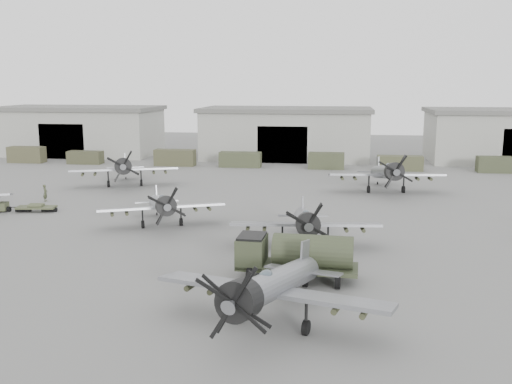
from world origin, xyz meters
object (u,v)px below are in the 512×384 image
Objects in this scene: aircraft_far_1 at (387,172)px; fuel_tanker at (295,253)px; aircraft_far_0 at (124,167)px; ground_crew at (45,193)px; aircraft_mid_2 at (305,221)px; tug_trailer at (13,207)px; aircraft_mid_1 at (162,205)px; aircraft_near_1 at (270,287)px.

fuel_tanker is (-8.36, -31.78, -0.72)m from aircraft_far_1.
aircraft_far_1 reaches higher than aircraft_far_0.
aircraft_far_1 is 39.07m from ground_crew.
aircraft_far_0 is at bearing 129.04° from aircraft_mid_2.
aircraft_mid_2 is 1.76× the size of tug_trailer.
tug_trailer is at bearing 143.39° from aircraft_mid_1.
aircraft_far_1 is (32.32, 0.42, 0.05)m from aircraft_far_0.
aircraft_far_1 is at bearing -84.37° from ground_crew.
ground_crew is (0.73, 5.30, 0.43)m from tug_trailer.
aircraft_near_1 is at bearing -47.74° from tug_trailer.
aircraft_far_0 is 1.95× the size of tug_trailer.
aircraft_mid_1 is at bearing -21.02° from tug_trailer.
tug_trailer is (-38.35, -15.75, -1.98)m from aircraft_far_1.
aircraft_far_1 is at bearing 14.08° from tug_trailer.
ground_crew reaches higher than tug_trailer.
aircraft_far_0 is 0.97× the size of aircraft_far_1.
fuel_tanker is at bearing -97.86° from aircraft_mid_2.
aircraft_far_0 reaches higher than aircraft_near_1.
tug_trailer is at bearing 155.14° from aircraft_near_1.
aircraft_near_1 is 1.61× the size of fuel_tanker.
aircraft_far_1 is 1.70× the size of fuel_tanker.
aircraft_near_1 is 1.90× the size of tug_trailer.
aircraft_mid_1 is 18.66m from ground_crew.
tug_trailer is (-30.20, 8.66, -1.67)m from aircraft_mid_2.
aircraft_far_1 is at bearing 91.81° from aircraft_near_1.
aircraft_far_1 is at bearing 18.66° from aircraft_mid_1.
fuel_tanker reaches higher than tug_trailer.
aircraft_near_1 is 15.49m from aircraft_mid_2.
aircraft_mid_2 is 0.88× the size of aircraft_far_1.
ground_crew is (-5.30, -10.03, -1.50)m from aircraft_far_0.
aircraft_far_0 is at bearing 174.27° from aircraft_far_1.
aircraft_near_1 reaches higher than aircraft_mid_1.
aircraft_far_0 is 7.07× the size of ground_crew.
aircraft_mid_1 is 17.84m from fuel_tanker.
ground_crew is at bearing -170.94° from aircraft_far_1.
aircraft_mid_2 is 32.63m from ground_crew.
aircraft_mid_2 is at bearing -43.82° from aircraft_mid_1.
ground_crew is (-29.47, 13.96, -1.24)m from aircraft_mid_2.
aircraft_mid_2 is at bearing -114.91° from aircraft_far_1.
aircraft_far_1 reaches higher than ground_crew.
aircraft_far_1 is (8.14, 24.41, 0.31)m from aircraft_mid_2.
aircraft_mid_1 is 1.64× the size of tug_trailer.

